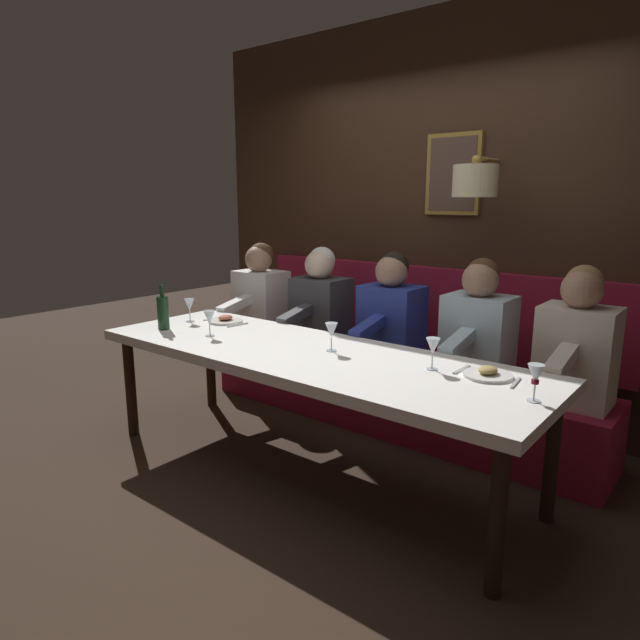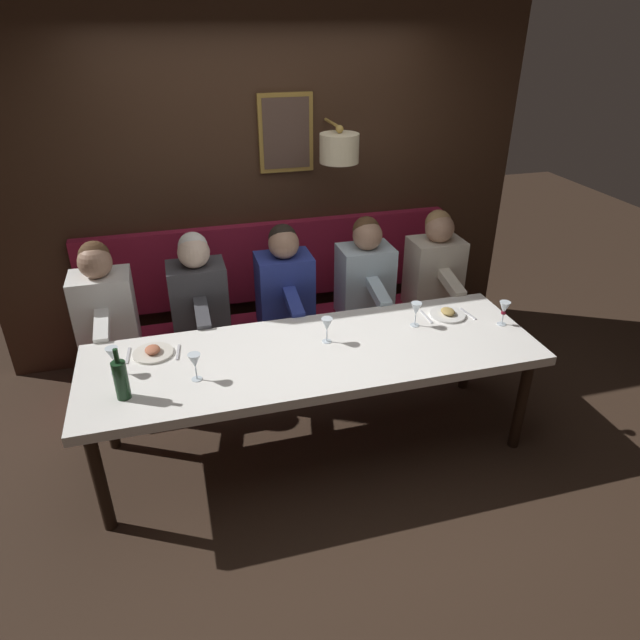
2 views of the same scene
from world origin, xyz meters
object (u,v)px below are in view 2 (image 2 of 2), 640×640
at_px(wine_glass_0, 195,362).
at_px(wine_bottle, 121,379).
at_px(diner_near, 365,272).
at_px(diner_middle, 285,281).
at_px(diner_farthest, 103,302).
at_px(dining_table, 314,359).
at_px(wine_glass_2, 327,325).
at_px(diner_nearest, 435,264).
at_px(wine_glass_3, 504,309).
at_px(wine_glass_1, 416,310).
at_px(diner_far, 198,291).
at_px(wine_glass_4, 113,355).

bearing_deg(wine_glass_0, wine_bottle, 99.96).
xyz_separation_m(diner_near, diner_middle, (0.00, 0.63, 0.00)).
xyz_separation_m(diner_middle, diner_farthest, (0.00, 1.26, 0.00)).
xyz_separation_m(dining_table, diner_farthest, (0.88, 1.25, 0.14)).
height_order(wine_glass_0, wine_glass_2, same).
height_order(diner_nearest, diner_near, same).
distance_m(wine_glass_2, wine_glass_3, 1.17).
height_order(diner_farthest, wine_glass_3, diner_farthest).
xyz_separation_m(diner_middle, wine_glass_0, (-1.00, 0.72, 0.04)).
relative_size(wine_glass_1, wine_bottle, 0.55).
relative_size(diner_near, diner_farthest, 1.00).
xyz_separation_m(dining_table, diner_far, (0.88, 0.61, 0.14)).
distance_m(diner_far, wine_glass_4, 0.97).
height_order(diner_near, wine_glass_1, diner_near).
height_order(diner_near, diner_far, same).
bearing_deg(wine_glass_3, diner_near, 35.60).
height_order(diner_near, diner_middle, same).
relative_size(dining_table, diner_far, 3.49).
xyz_separation_m(dining_table, wine_glass_0, (-0.12, 0.71, 0.18)).
relative_size(diner_near, diner_middle, 1.00).
xyz_separation_m(diner_middle, wine_glass_2, (-0.80, -0.09, 0.04)).
xyz_separation_m(wine_glass_0, wine_glass_4, (0.19, 0.44, 0.00)).
height_order(wine_glass_3, wine_bottle, wine_bottle).
distance_m(dining_table, wine_bottle, 1.12).
bearing_deg(wine_bottle, wine_glass_0, -80.04).
distance_m(dining_table, wine_glass_3, 1.29).
relative_size(diner_middle, wine_glass_0, 4.82).
distance_m(wine_glass_1, wine_glass_2, 0.61).
xyz_separation_m(wine_glass_3, wine_glass_4, (0.08, 2.42, 0.00)).
height_order(wine_glass_3, wine_glass_4, same).
xyz_separation_m(diner_nearest, diner_near, (0.00, 0.58, 0.00)).
distance_m(diner_middle, wine_glass_3, 1.55).
height_order(diner_nearest, diner_farthest, same).
bearing_deg(wine_glass_4, wine_bottle, -168.65).
relative_size(diner_far, wine_glass_2, 4.82).
xyz_separation_m(diner_far, wine_glass_0, (-1.00, 0.10, 0.04)).
height_order(wine_glass_2, wine_glass_3, same).
relative_size(dining_table, wine_glass_4, 16.83).
distance_m(diner_nearest, wine_glass_1, 0.90).
height_order(diner_nearest, wine_bottle, diner_nearest).
xyz_separation_m(diner_nearest, diner_middle, (0.00, 1.21, 0.00)).
relative_size(dining_table, diner_nearest, 3.49).
xyz_separation_m(wine_glass_0, wine_glass_1, (0.25, -1.43, 0.00)).
distance_m(diner_far, wine_glass_1, 1.53).
bearing_deg(wine_glass_0, diner_near, -53.48).
distance_m(diner_nearest, wine_bottle, 2.55).
xyz_separation_m(diner_nearest, wine_glass_0, (-1.00, 1.93, 0.04)).
xyz_separation_m(dining_table, wine_glass_3, (-0.01, -1.28, 0.18)).
height_order(wine_glass_0, wine_glass_4, same).
relative_size(wine_glass_1, wine_glass_3, 1.00).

